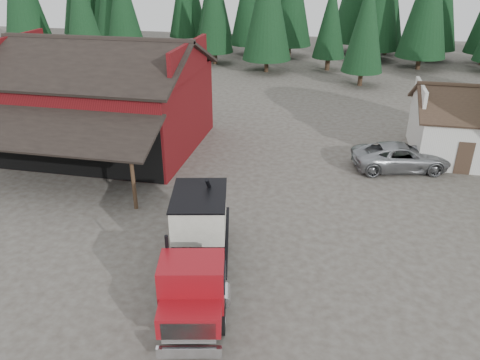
# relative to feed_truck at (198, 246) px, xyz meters

# --- Properties ---
(ground) EXTENTS (120.00, 120.00, 0.00)m
(ground) POSITION_rel_feed_truck_xyz_m (0.74, 2.97, -1.73)
(ground) COLOR #453E36
(ground) RESTS_ON ground
(red_barn) EXTENTS (12.80, 13.63, 7.18)m
(red_barn) POSITION_rel_feed_truck_xyz_m (-10.26, 12.88, 0.96)
(red_barn) COLOR maroon
(red_barn) RESTS_ON ground
(conifer_backdrop) EXTENTS (76.00, 16.00, 16.00)m
(conifer_backdrop) POSITION_rel_feed_truck_xyz_m (0.74, 44.97, -1.73)
(conifer_backdrop) COLOR black
(conifer_backdrop) RESTS_ON ground
(near_pine_a) EXTENTS (4.40, 4.40, 11.40)m
(near_pine_a) POSITION_rel_feed_truck_xyz_m (-21.26, 30.97, 4.66)
(near_pine_a) COLOR #382619
(near_pine_a) RESTS_ON ground
(near_pine_b) EXTENTS (3.96, 3.96, 10.40)m
(near_pine_b) POSITION_rel_feed_truck_xyz_m (6.74, 32.97, 4.16)
(near_pine_b) COLOR #382619
(near_pine_b) RESTS_ON ground
(near_pine_d) EXTENTS (5.28, 5.28, 13.40)m
(near_pine_d) POSITION_rel_feed_truck_xyz_m (-3.26, 36.97, 5.67)
(near_pine_d) COLOR #382619
(near_pine_d) RESTS_ON ground
(feed_truck) EXTENTS (3.87, 8.46, 3.69)m
(feed_truck) POSITION_rel_feed_truck_xyz_m (0.00, 0.00, 0.00)
(feed_truck) COLOR black
(feed_truck) RESTS_ON ground
(silver_car) EXTENTS (6.18, 3.91, 1.59)m
(silver_car) POSITION_rel_feed_truck_xyz_m (8.74, 12.97, -0.93)
(silver_car) COLOR #97999E
(silver_car) RESTS_ON ground
(equip_box) EXTENTS (1.09, 1.29, 0.60)m
(equip_box) POSITION_rel_feed_truck_xyz_m (-1.28, 2.23, -1.43)
(equip_box) COLOR #9D2911
(equip_box) RESTS_ON ground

